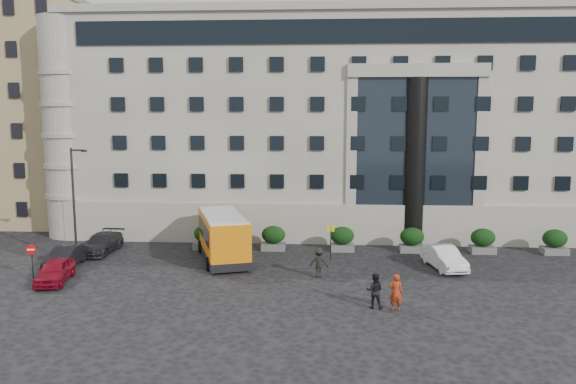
{
  "coord_description": "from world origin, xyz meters",
  "views": [
    {
      "loc": [
        4.86,
        -33.66,
        10.39
      ],
      "look_at": [
        2.55,
        3.96,
        5.0
      ],
      "focal_mm": 35.0,
      "sensor_mm": 36.0,
      "label": 1
    }
  ],
  "objects_px": {
    "parked_car_c": "(102,243)",
    "no_entry_sign": "(32,255)",
    "parked_car_b": "(65,257)",
    "white_taxi": "(444,258)",
    "hedge_e": "(483,241)",
    "parked_car_a": "(55,271)",
    "red_truck": "(100,211)",
    "pedestrian_c": "(319,262)",
    "pedestrian_a": "(396,292)",
    "hedge_d": "(412,240)",
    "street_lamp": "(75,201)",
    "bus_stop_sign": "(331,236)",
    "hedge_c": "(342,239)",
    "hedge_a": "(206,237)",
    "parked_car_d": "(79,221)",
    "hedge_f": "(555,242)",
    "hedge_b": "(273,238)",
    "minibus": "(223,235)",
    "pedestrian_b": "(375,291)"
  },
  "relations": [
    {
      "from": "hedge_a",
      "to": "hedge_c",
      "type": "bearing_deg",
      "value": 0.0
    },
    {
      "from": "hedge_c",
      "to": "parked_car_b",
      "type": "bearing_deg",
      "value": -163.16
    },
    {
      "from": "hedge_f",
      "to": "red_truck",
      "type": "bearing_deg",
      "value": 169.88
    },
    {
      "from": "hedge_f",
      "to": "parked_car_c",
      "type": "bearing_deg",
      "value": -177.21
    },
    {
      "from": "red_truck",
      "to": "pedestrian_a",
      "type": "height_order",
      "value": "red_truck"
    },
    {
      "from": "hedge_a",
      "to": "hedge_b",
      "type": "height_order",
      "value": "same"
    },
    {
      "from": "red_truck",
      "to": "pedestrian_c",
      "type": "height_order",
      "value": "red_truck"
    },
    {
      "from": "no_entry_sign",
      "to": "pedestrian_b",
      "type": "distance_m",
      "value": 21.02
    },
    {
      "from": "parked_car_c",
      "to": "pedestrian_c",
      "type": "xyz_separation_m",
      "value": [
        16.21,
        -5.3,
        0.24
      ]
    },
    {
      "from": "parked_car_c",
      "to": "white_taxi",
      "type": "xyz_separation_m",
      "value": [
        24.54,
        -2.81,
        0.04
      ]
    },
    {
      "from": "minibus",
      "to": "hedge_d",
      "type": "bearing_deg",
      "value": -5.52
    },
    {
      "from": "minibus",
      "to": "red_truck",
      "type": "height_order",
      "value": "minibus"
    },
    {
      "from": "bus_stop_sign",
      "to": "pedestrian_a",
      "type": "height_order",
      "value": "bus_stop_sign"
    },
    {
      "from": "hedge_e",
      "to": "parked_car_a",
      "type": "xyz_separation_m",
      "value": [
        -28.3,
        -8.98,
        -0.22
      ]
    },
    {
      "from": "red_truck",
      "to": "parked_car_a",
      "type": "height_order",
      "value": "red_truck"
    },
    {
      "from": "white_taxi",
      "to": "pedestrian_a",
      "type": "bearing_deg",
      "value": -129.14
    },
    {
      "from": "hedge_b",
      "to": "pedestrian_a",
      "type": "xyz_separation_m",
      "value": [
        7.58,
        -12.71,
        0.06
      ]
    },
    {
      "from": "hedge_f",
      "to": "parked_car_a",
      "type": "bearing_deg",
      "value": -164.99
    },
    {
      "from": "parked_car_b",
      "to": "pedestrian_a",
      "type": "bearing_deg",
      "value": -19.31
    },
    {
      "from": "white_taxi",
      "to": "hedge_c",
      "type": "bearing_deg",
      "value": 134.27
    },
    {
      "from": "hedge_e",
      "to": "no_entry_sign",
      "type": "height_order",
      "value": "no_entry_sign"
    },
    {
      "from": "hedge_d",
      "to": "red_truck",
      "type": "distance_m",
      "value": 27.26
    },
    {
      "from": "pedestrian_a",
      "to": "parked_car_b",
      "type": "bearing_deg",
      "value": -18.03
    },
    {
      "from": "minibus",
      "to": "red_truck",
      "type": "distance_m",
      "value": 15.99
    },
    {
      "from": "hedge_b",
      "to": "pedestrian_b",
      "type": "xyz_separation_m",
      "value": [
        6.5,
        -12.42,
        0.03
      ]
    },
    {
      "from": "red_truck",
      "to": "parked_car_c",
      "type": "distance_m",
      "value": 8.92
    },
    {
      "from": "hedge_a",
      "to": "parked_car_c",
      "type": "bearing_deg",
      "value": -167.7
    },
    {
      "from": "hedge_a",
      "to": "pedestrian_b",
      "type": "distance_m",
      "value": 17.07
    },
    {
      "from": "hedge_b",
      "to": "bus_stop_sign",
      "type": "xyz_separation_m",
      "value": [
        4.3,
        -2.8,
        0.8
      ]
    },
    {
      "from": "red_truck",
      "to": "parked_car_a",
      "type": "xyz_separation_m",
      "value": [
        3.34,
        -15.56,
        -0.93
      ]
    },
    {
      "from": "hedge_f",
      "to": "red_truck",
      "type": "height_order",
      "value": "red_truck"
    },
    {
      "from": "hedge_a",
      "to": "hedge_d",
      "type": "xyz_separation_m",
      "value": [
        15.6,
        0.0,
        0.0
      ]
    },
    {
      "from": "hedge_a",
      "to": "parked_car_d",
      "type": "xyz_separation_m",
      "value": [
        -13.0,
        6.93,
        -0.28
      ]
    },
    {
      "from": "hedge_f",
      "to": "hedge_e",
      "type": "bearing_deg",
      "value": 180.0
    },
    {
      "from": "hedge_a",
      "to": "parked_car_a",
      "type": "distance_m",
      "value": 11.7
    },
    {
      "from": "minibus",
      "to": "pedestrian_a",
      "type": "distance_m",
      "value": 14.56
    },
    {
      "from": "no_entry_sign",
      "to": "hedge_b",
      "type": "bearing_deg",
      "value": 31.9
    },
    {
      "from": "minibus",
      "to": "pedestrian_b",
      "type": "relative_size",
      "value": 4.32
    },
    {
      "from": "minibus",
      "to": "parked_car_d",
      "type": "height_order",
      "value": "minibus"
    },
    {
      "from": "minibus",
      "to": "parked_car_b",
      "type": "relative_size",
      "value": 1.92
    },
    {
      "from": "hedge_e",
      "to": "parked_car_d",
      "type": "bearing_deg",
      "value": 168.41
    },
    {
      "from": "parked_car_b",
      "to": "white_taxi",
      "type": "relative_size",
      "value": 0.94
    },
    {
      "from": "no_entry_sign",
      "to": "parked_car_c",
      "type": "xyz_separation_m",
      "value": [
        1.5,
        7.2,
        -0.94
      ]
    },
    {
      "from": "hedge_f",
      "to": "parked_car_b",
      "type": "xyz_separation_m",
      "value": [
        -34.38,
        -5.68,
        -0.22
      ]
    },
    {
      "from": "parked_car_b",
      "to": "white_taxi",
      "type": "xyz_separation_m",
      "value": [
        25.41,
        1.24,
        0.04
      ]
    },
    {
      "from": "hedge_c",
      "to": "parked_car_d",
      "type": "height_order",
      "value": "hedge_c"
    },
    {
      "from": "street_lamp",
      "to": "bus_stop_sign",
      "type": "bearing_deg",
      "value": 6.54
    },
    {
      "from": "parked_car_c",
      "to": "no_entry_sign",
      "type": "bearing_deg",
      "value": -100.06
    },
    {
      "from": "parked_car_b",
      "to": "white_taxi",
      "type": "bearing_deg",
      "value": 1.87
    },
    {
      "from": "parked_car_a",
      "to": "pedestrian_a",
      "type": "xyz_separation_m",
      "value": [
        20.28,
        -3.73,
        0.28
      ]
    }
  ]
}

